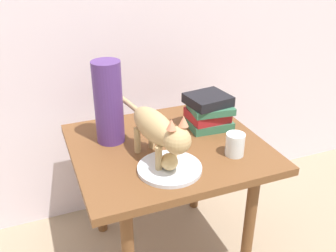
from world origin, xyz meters
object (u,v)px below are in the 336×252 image
object	(u,v)px
candle_jar	(235,146)
side_table	(168,161)
book_stack	(208,111)
plate	(170,168)
bread_roll	(169,162)
green_vase	(108,103)
cat	(158,130)

from	to	relation	value
candle_jar	side_table	bearing A→B (deg)	141.28
book_stack	plate	bearing A→B (deg)	-137.92
bread_roll	plate	bearing A→B (deg)	60.36
side_table	plate	bearing A→B (deg)	-109.93
book_stack	candle_jar	distance (m)	0.24
green_vase	plate	bearing A→B (deg)	-64.46
plate	cat	world-z (taller)	cat
green_vase	candle_jar	world-z (taller)	green_vase
plate	bread_roll	world-z (taller)	bread_roll
side_table	green_vase	size ratio (longest dim) A/B	2.26
book_stack	green_vase	world-z (taller)	green_vase
cat	green_vase	size ratio (longest dim) A/B	1.47
side_table	book_stack	distance (m)	0.27
bread_roll	book_stack	xyz separation A→B (m)	(0.28, 0.25, 0.03)
side_table	book_stack	bearing A→B (deg)	20.37
cat	book_stack	bearing A→B (deg)	32.75
plate	bread_roll	bearing A→B (deg)	-119.64
cat	green_vase	xyz separation A→B (m)	(-0.12, 0.22, 0.03)
book_stack	bread_roll	bearing A→B (deg)	-137.56
plate	bread_roll	distance (m)	0.03
plate	book_stack	distance (m)	0.37
side_table	cat	world-z (taller)	cat
plate	candle_jar	world-z (taller)	candle_jar
plate	candle_jar	size ratio (longest dim) A/B	2.64
book_stack	side_table	bearing A→B (deg)	-159.63
plate	green_vase	size ratio (longest dim) A/B	0.69
plate	bread_roll	size ratio (longest dim) A/B	2.80
side_table	book_stack	size ratio (longest dim) A/B	3.83
bread_roll	cat	world-z (taller)	cat
cat	green_vase	bearing A→B (deg)	117.52
candle_jar	book_stack	bearing A→B (deg)	86.96
bread_roll	book_stack	distance (m)	0.38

